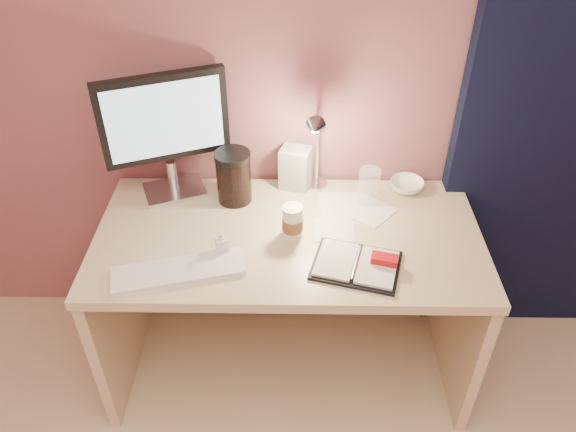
{
  "coord_description": "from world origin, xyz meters",
  "views": [
    {
      "loc": [
        0.02,
        -0.18,
        2.02
      ],
      "look_at": [
        -0.0,
        1.33,
        0.85
      ],
      "focal_mm": 35.0,
      "sensor_mm": 36.0,
      "label": 1
    }
  ],
  "objects_px": {
    "coffee_cup": "(293,222)",
    "clear_cup": "(369,186)",
    "bowl": "(407,186)",
    "dark_jar": "(234,179)",
    "monitor": "(164,125)",
    "desk_lamp": "(322,147)",
    "planner": "(359,264)",
    "desk": "(289,266)",
    "lotion_bottle": "(222,242)",
    "product_box": "(296,168)",
    "keyboard": "(178,271)"
  },
  "relations": [
    {
      "from": "monitor",
      "to": "planner",
      "type": "xyz_separation_m",
      "value": [
        0.7,
        -0.43,
        -0.29
      ]
    },
    {
      "from": "desk",
      "to": "dark_jar",
      "type": "distance_m",
      "value": 0.41
    },
    {
      "from": "desk_lamp",
      "to": "product_box",
      "type": "bearing_deg",
      "value": 140.92
    },
    {
      "from": "bowl",
      "to": "coffee_cup",
      "type": "bearing_deg",
      "value": -147.8
    },
    {
      "from": "dark_jar",
      "to": "planner",
      "type": "bearing_deg",
      "value": -40.3
    },
    {
      "from": "monitor",
      "to": "bowl",
      "type": "height_order",
      "value": "monitor"
    },
    {
      "from": "keyboard",
      "to": "coffee_cup",
      "type": "height_order",
      "value": "coffee_cup"
    },
    {
      "from": "dark_jar",
      "to": "product_box",
      "type": "height_order",
      "value": "dark_jar"
    },
    {
      "from": "coffee_cup",
      "to": "desk_lamp",
      "type": "height_order",
      "value": "desk_lamp"
    },
    {
      "from": "desk",
      "to": "bowl",
      "type": "distance_m",
      "value": 0.57
    },
    {
      "from": "planner",
      "to": "product_box",
      "type": "xyz_separation_m",
      "value": [
        -0.21,
        0.48,
        0.07
      ]
    },
    {
      "from": "keyboard",
      "to": "lotion_bottle",
      "type": "bearing_deg",
      "value": 23.01
    },
    {
      "from": "monitor",
      "to": "desk_lamp",
      "type": "height_order",
      "value": "monitor"
    },
    {
      "from": "desk",
      "to": "desk_lamp",
      "type": "height_order",
      "value": "desk_lamp"
    },
    {
      "from": "desk",
      "to": "desk_lamp",
      "type": "relative_size",
      "value": 3.64
    },
    {
      "from": "monitor",
      "to": "desk_lamp",
      "type": "distance_m",
      "value": 0.58
    },
    {
      "from": "keyboard",
      "to": "clear_cup",
      "type": "relative_size",
      "value": 3.01
    },
    {
      "from": "clear_cup",
      "to": "desk_lamp",
      "type": "bearing_deg",
      "value": 177.42
    },
    {
      "from": "planner",
      "to": "bowl",
      "type": "xyz_separation_m",
      "value": [
        0.23,
        0.45,
        0.01
      ]
    },
    {
      "from": "coffee_cup",
      "to": "clear_cup",
      "type": "distance_m",
      "value": 0.35
    },
    {
      "from": "planner",
      "to": "bowl",
      "type": "relative_size",
      "value": 2.48
    },
    {
      "from": "coffee_cup",
      "to": "clear_cup",
      "type": "bearing_deg",
      "value": 34.91
    },
    {
      "from": "clear_cup",
      "to": "lotion_bottle",
      "type": "bearing_deg",
      "value": -150.2
    },
    {
      "from": "desk",
      "to": "monitor",
      "type": "relative_size",
      "value": 2.8
    },
    {
      "from": "monitor",
      "to": "keyboard",
      "type": "height_order",
      "value": "monitor"
    },
    {
      "from": "desk",
      "to": "desk_lamp",
      "type": "bearing_deg",
      "value": 48.48
    },
    {
      "from": "planner",
      "to": "bowl",
      "type": "distance_m",
      "value": 0.51
    },
    {
      "from": "bowl",
      "to": "product_box",
      "type": "bearing_deg",
      "value": 177.29
    },
    {
      "from": "coffee_cup",
      "to": "clear_cup",
      "type": "xyz_separation_m",
      "value": [
        0.29,
        0.2,
        0.02
      ]
    },
    {
      "from": "product_box",
      "to": "lotion_bottle",
      "type": "bearing_deg",
      "value": -105.21
    },
    {
      "from": "product_box",
      "to": "clear_cup",
      "type": "bearing_deg",
      "value": -4.12
    },
    {
      "from": "planner",
      "to": "clear_cup",
      "type": "bearing_deg",
      "value": 94.95
    },
    {
      "from": "coffee_cup",
      "to": "desk_lamp",
      "type": "distance_m",
      "value": 0.3
    },
    {
      "from": "lotion_bottle",
      "to": "product_box",
      "type": "bearing_deg",
      "value": 58.49
    },
    {
      "from": "coffee_cup",
      "to": "bowl",
      "type": "bearing_deg",
      "value": 32.2
    },
    {
      "from": "keyboard",
      "to": "bowl",
      "type": "bearing_deg",
      "value": 16.04
    },
    {
      "from": "clear_cup",
      "to": "lotion_bottle",
      "type": "distance_m",
      "value": 0.61
    },
    {
      "from": "planner",
      "to": "coffee_cup",
      "type": "distance_m",
      "value": 0.28
    },
    {
      "from": "keyboard",
      "to": "coffee_cup",
      "type": "xyz_separation_m",
      "value": [
        0.38,
        0.21,
        0.05
      ]
    },
    {
      "from": "monitor",
      "to": "lotion_bottle",
      "type": "bearing_deg",
      "value": -78.9
    },
    {
      "from": "keyboard",
      "to": "product_box",
      "type": "height_order",
      "value": "product_box"
    },
    {
      "from": "bowl",
      "to": "dark_jar",
      "type": "xyz_separation_m",
      "value": [
        -0.68,
        -0.07,
        0.07
      ]
    },
    {
      "from": "desk",
      "to": "planner",
      "type": "relative_size",
      "value": 4.21
    },
    {
      "from": "desk_lamp",
      "to": "monitor",
      "type": "bearing_deg",
      "value": -178.36
    },
    {
      "from": "monitor",
      "to": "lotion_bottle",
      "type": "xyz_separation_m",
      "value": [
        0.23,
        -0.36,
        -0.25
      ]
    },
    {
      "from": "bowl",
      "to": "desk_lamp",
      "type": "height_order",
      "value": "desk_lamp"
    },
    {
      "from": "planner",
      "to": "product_box",
      "type": "distance_m",
      "value": 0.53
    },
    {
      "from": "lotion_bottle",
      "to": "dark_jar",
      "type": "relative_size",
      "value": 0.51
    },
    {
      "from": "planner",
      "to": "dark_jar",
      "type": "bearing_deg",
      "value": 154.73
    },
    {
      "from": "keyboard",
      "to": "planner",
      "type": "distance_m",
      "value": 0.6
    }
  ]
}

